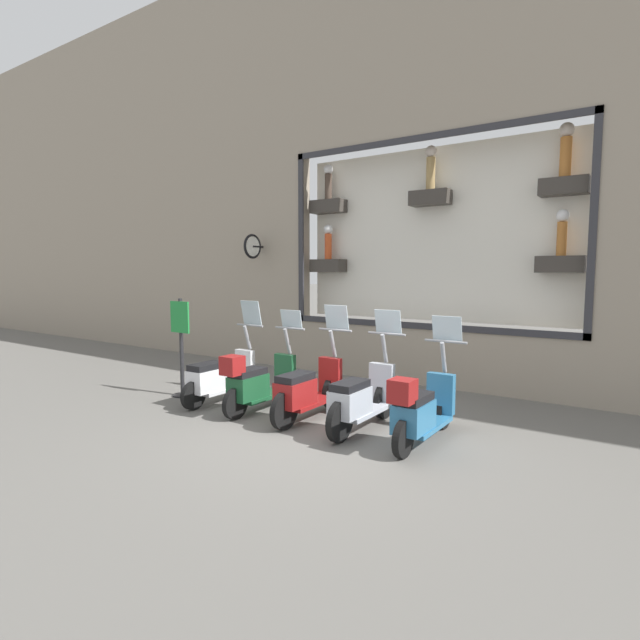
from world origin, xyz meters
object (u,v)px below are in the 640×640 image
Objects in this scene: scooter_teal_0 at (420,410)px; scooter_green_3 at (257,383)px; scooter_red_2 at (307,391)px; scooter_silver_1 at (360,399)px; shop_sign_post at (181,344)px; scooter_white_4 at (219,377)px.

scooter_green_3 is (0.00, 2.73, 0.00)m from scooter_teal_0.
scooter_green_3 is (-0.07, 0.91, 0.02)m from scooter_red_2.
scooter_teal_0 reaches higher than scooter_green_3.
scooter_teal_0 is 0.99× the size of scooter_red_2.
scooter_green_3 is (-0.07, 1.82, 0.02)m from scooter_silver_1.
scooter_green_3 is at bearing -89.86° from shop_sign_post.
scooter_silver_1 is at bearing -89.88° from scooter_white_4.
scooter_red_2 is at bearing 89.99° from scooter_silver_1.
shop_sign_post is (-0.00, 1.76, 0.47)m from scooter_green_3.
shop_sign_post reaches higher than scooter_silver_1.
scooter_silver_1 is at bearing -90.01° from scooter_red_2.
shop_sign_post reaches higher than scooter_teal_0.
scooter_red_2 is at bearing 87.71° from scooter_teal_0.
scooter_teal_0 is 2.73m from scooter_green_3.
scooter_white_4 is (0.07, 0.91, -0.04)m from scooter_green_3.
scooter_silver_1 is 1.01× the size of scooter_green_3.
scooter_green_3 is 0.91m from scooter_white_4.
scooter_silver_1 is 3.61m from shop_sign_post.
scooter_red_2 is 1.82m from scooter_white_4.
scooter_red_2 is at bearing -85.48° from scooter_green_3.
scooter_silver_1 is 1.82m from scooter_green_3.
scooter_silver_1 is 1.05× the size of shop_sign_post.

